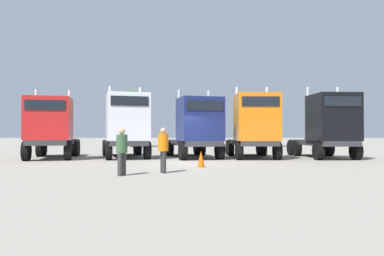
# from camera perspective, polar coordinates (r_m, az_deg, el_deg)

# --- Properties ---
(ground) EXTENTS (200.00, 200.00, 0.00)m
(ground) POSITION_cam_1_polar(r_m,az_deg,el_deg) (18.60, -0.28, -5.54)
(ground) COLOR gray
(semi_truck_red) EXTENTS (3.76, 6.41, 4.18)m
(semi_truck_red) POSITION_cam_1_polar(r_m,az_deg,el_deg) (22.82, -21.40, 0.09)
(semi_truck_red) COLOR #333338
(semi_truck_red) RESTS_ON ground
(semi_truck_white) EXTENTS (4.19, 6.78, 4.46)m
(semi_truck_white) POSITION_cam_1_polar(r_m,az_deg,el_deg) (22.30, -10.33, 0.43)
(semi_truck_white) COLOR #333338
(semi_truck_white) RESTS_ON ground
(semi_truck_navy) EXTENTS (4.02, 6.62, 4.20)m
(semi_truck_navy) POSITION_cam_1_polar(r_m,az_deg,el_deg) (21.76, 0.71, 0.01)
(semi_truck_navy) COLOR #333338
(semi_truck_navy) RESTS_ON ground
(semi_truck_orange) EXTENTS (2.73, 6.21, 4.42)m
(semi_truck_orange) POSITION_cam_1_polar(r_m,az_deg,el_deg) (22.07, 9.85, 0.38)
(semi_truck_orange) COLOR #333338
(semi_truck_orange) RESTS_ON ground
(semi_truck_black) EXTENTS (2.92, 6.04, 4.42)m
(semi_truck_black) POSITION_cam_1_polar(r_m,az_deg,el_deg) (23.15, 20.84, 0.39)
(semi_truck_black) COLOR #333338
(semi_truck_black) RESTS_ON ground
(visitor_in_hivis) EXTENTS (0.51, 0.51, 1.74)m
(visitor_in_hivis) POSITION_cam_1_polar(r_m,az_deg,el_deg) (13.89, -4.57, -2.96)
(visitor_in_hivis) COLOR #2E2E2E
(visitor_in_hivis) RESTS_ON ground
(visitor_with_camera) EXTENTS (0.51, 0.51, 1.71)m
(visitor_with_camera) POSITION_cam_1_polar(r_m,az_deg,el_deg) (13.22, -11.04, -3.15)
(visitor_with_camera) COLOR #393939
(visitor_with_camera) RESTS_ON ground
(traffic_cone_near) EXTENTS (0.36, 0.36, 0.74)m
(traffic_cone_near) POSITION_cam_1_polar(r_m,az_deg,el_deg) (16.20, 1.43, -4.93)
(traffic_cone_near) COLOR #F2590C
(traffic_cone_near) RESTS_ON ground
(oak_far_left) EXTENTS (3.88, 3.88, 6.29)m
(oak_far_left) POSITION_cam_1_polar(r_m,az_deg,el_deg) (40.58, -9.52, 3.13)
(oak_far_left) COLOR #4C3823
(oak_far_left) RESTS_ON ground
(oak_far_centre) EXTENTS (3.47, 3.47, 5.19)m
(oak_far_centre) POSITION_cam_1_polar(r_m,az_deg,el_deg) (40.47, 0.54, 1.87)
(oak_far_centre) COLOR #4C3823
(oak_far_centre) RESTS_ON ground
(oak_far_right) EXTENTS (3.80, 3.80, 6.24)m
(oak_far_right) POSITION_cam_1_polar(r_m,az_deg,el_deg) (41.67, 11.35, 3.02)
(oak_far_right) COLOR #4C3823
(oak_far_right) RESTS_ON ground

